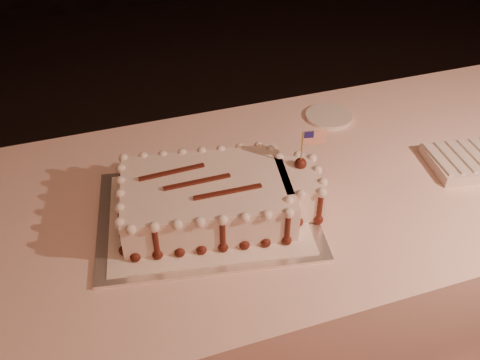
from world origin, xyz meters
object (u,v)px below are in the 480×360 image
object	(u,v)px
napkin_stack	(471,160)
side_plate	(329,116)
cake_board	(207,214)
sheet_cake	(218,196)
banquet_table	(305,279)

from	to	relation	value
napkin_stack	side_plate	world-z (taller)	napkin_stack
cake_board	sheet_cake	world-z (taller)	sheet_cake
banquet_table	cake_board	world-z (taller)	cake_board
cake_board	napkin_stack	xyz separation A→B (m)	(0.70, -0.03, 0.01)
sheet_cake	napkin_stack	world-z (taller)	sheet_cake
banquet_table	side_plate	distance (m)	0.48
banquet_table	sheet_cake	distance (m)	0.51
napkin_stack	side_plate	bearing A→B (deg)	126.50
banquet_table	sheet_cake	world-z (taller)	sheet_cake
cake_board	napkin_stack	bearing A→B (deg)	7.27
banquet_table	side_plate	world-z (taller)	side_plate
cake_board	sheet_cake	size ratio (longest dim) A/B	1.02
cake_board	side_plate	world-z (taller)	side_plate
banquet_table	side_plate	bearing A→B (deg)	57.94
banquet_table	napkin_stack	distance (m)	0.57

